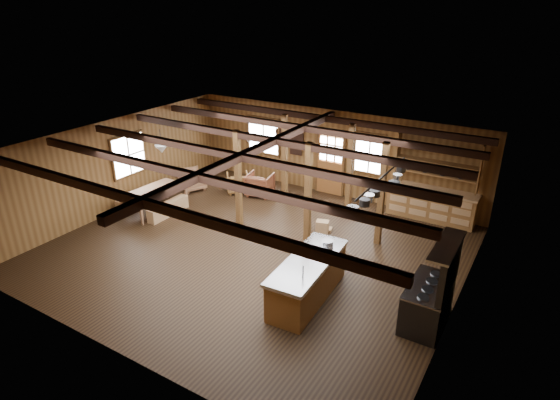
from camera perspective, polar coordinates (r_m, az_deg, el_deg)
name	(u,v)px	position (r m, az deg, el deg)	size (l,w,h in m)	color
room	(254,200)	(11.64, -3.24, -0.06)	(10.04, 9.04, 2.84)	black
ceiling_joists	(256,149)	(11.33, -2.88, 6.19)	(9.80, 8.82, 0.18)	black
timber_posts	(311,179)	(13.05, 3.80, 2.61)	(3.95, 2.35, 2.80)	#412412
back_door	(330,168)	(15.44, 6.14, 3.86)	(1.02, 0.08, 2.15)	brown
window_back_left	(264,136)	(16.44, -2.00, 7.84)	(1.32, 0.06, 1.32)	white
window_back_right	(370,154)	(14.75, 10.86, 5.57)	(1.02, 0.06, 1.32)	white
window_left	(128,155)	(15.09, -17.99, 5.23)	(0.14, 1.24, 1.32)	white
notice_boards	(291,139)	(15.87, 1.35, 7.41)	(1.08, 0.03, 0.90)	silver
back_counter	(432,200)	(14.32, 18.01, -0.04)	(2.55, 0.60, 2.45)	brown
pendant_lamps	(207,144)	(13.39, -8.93, 6.77)	(1.86, 2.36, 0.66)	#2A2B2D
pot_rack	(380,189)	(10.23, 12.11, 1.33)	(0.44, 3.00, 0.44)	#2A2B2D
kitchen_island	(308,279)	(10.22, 3.38, -9.60)	(1.01, 2.54, 1.20)	brown
step_stool	(322,227)	(13.10, 5.19, -3.24)	(0.39, 0.27, 0.34)	#997445
commercial_range	(431,298)	(9.87, 17.89, -11.29)	(0.78, 1.50, 1.85)	#2A2B2D
dining_table	(156,201)	(14.71, -14.92, -0.14)	(1.93, 1.08, 0.68)	brown
bench_wall	(139,200)	(15.27, -16.85, 0.04)	(0.30, 1.60, 0.44)	#997445
bench_aisle	(168,209)	(14.43, -13.47, -1.05)	(0.28, 1.49, 0.41)	#997445
armchair_a	(238,183)	(15.72, -5.18, 2.11)	(0.70, 0.72, 0.66)	brown
armchair_b	(260,184)	(15.40, -2.46, 1.90)	(0.80, 0.82, 0.75)	brown
armchair_c	(193,180)	(16.15, -10.61, 2.47)	(0.75, 0.77, 0.70)	#926242
counter_pot	(327,244)	(10.49, 5.80, -5.30)	(0.27, 0.27, 0.16)	silver
bowl	(309,248)	(10.39, 3.60, -5.83)	(0.23, 0.23, 0.06)	silver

